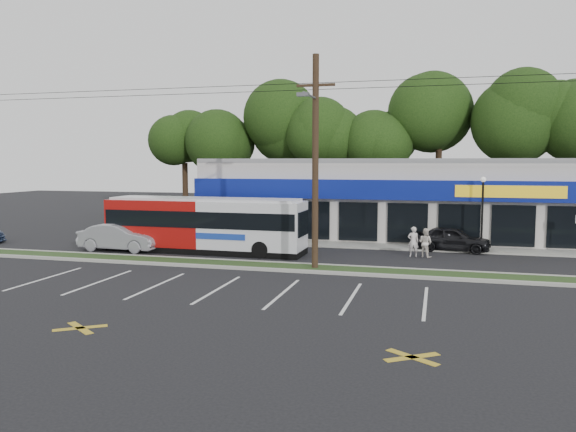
% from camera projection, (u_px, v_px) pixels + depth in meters
% --- Properties ---
extents(ground, '(120.00, 120.00, 0.00)m').
position_uv_depth(ground, '(248.00, 271.00, 26.36)').
color(ground, black).
rests_on(ground, ground).
extents(grass_strip, '(40.00, 1.60, 0.12)m').
position_uv_depth(grass_strip, '(255.00, 266.00, 27.32)').
color(grass_strip, '#1E3114').
rests_on(grass_strip, ground).
extents(curb_south, '(40.00, 0.25, 0.14)m').
position_uv_depth(curb_south, '(249.00, 269.00, 26.50)').
color(curb_south, '#9E9E93').
rests_on(curb_south, ground).
extents(curb_north, '(40.00, 0.25, 0.14)m').
position_uv_depth(curb_north, '(260.00, 262.00, 28.13)').
color(curb_north, '#9E9E93').
rests_on(curb_north, ground).
extents(sidewalk, '(32.00, 2.20, 0.10)m').
position_uv_depth(sidewalk, '(376.00, 246.00, 33.72)').
color(sidewalk, '#9E9E93').
rests_on(sidewalk, ground).
extents(strip_mall, '(25.00, 12.55, 5.30)m').
position_uv_depth(strip_mall, '(394.00, 196.00, 39.98)').
color(strip_mall, beige).
rests_on(strip_mall, ground).
extents(utility_pole, '(50.00, 2.77, 10.00)m').
position_uv_depth(utility_pole, '(312.00, 155.00, 26.00)').
color(utility_pole, black).
rests_on(utility_pole, ground).
extents(lamp_post, '(0.30, 0.30, 4.25)m').
position_uv_depth(lamp_post, '(483.00, 205.00, 31.73)').
color(lamp_post, black).
rests_on(lamp_post, ground).
extents(tree_line, '(46.76, 6.76, 11.83)m').
position_uv_depth(tree_line, '(387.00, 124.00, 49.51)').
color(tree_line, black).
rests_on(tree_line, ground).
extents(metrobus, '(11.49, 2.61, 3.08)m').
position_uv_depth(metrobus, '(205.00, 224.00, 31.59)').
color(metrobus, '#990E0B').
rests_on(metrobus, ground).
extents(car_dark, '(4.39, 2.23, 1.43)m').
position_uv_depth(car_dark, '(452.00, 239.00, 31.98)').
color(car_dark, black).
rests_on(car_dark, ground).
extents(car_silver, '(4.83, 1.76, 1.58)m').
position_uv_depth(car_silver, '(120.00, 237.00, 32.14)').
color(car_silver, '#93949A').
rests_on(car_silver, ground).
extents(pedestrian_a, '(0.65, 0.48, 1.63)m').
position_uv_depth(pedestrian_a, '(413.00, 242.00, 30.16)').
color(pedestrian_a, silver).
rests_on(pedestrian_a, ground).
extents(pedestrian_b, '(0.96, 0.90, 1.56)m').
position_uv_depth(pedestrian_b, '(425.00, 243.00, 30.00)').
color(pedestrian_b, silver).
rests_on(pedestrian_b, ground).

